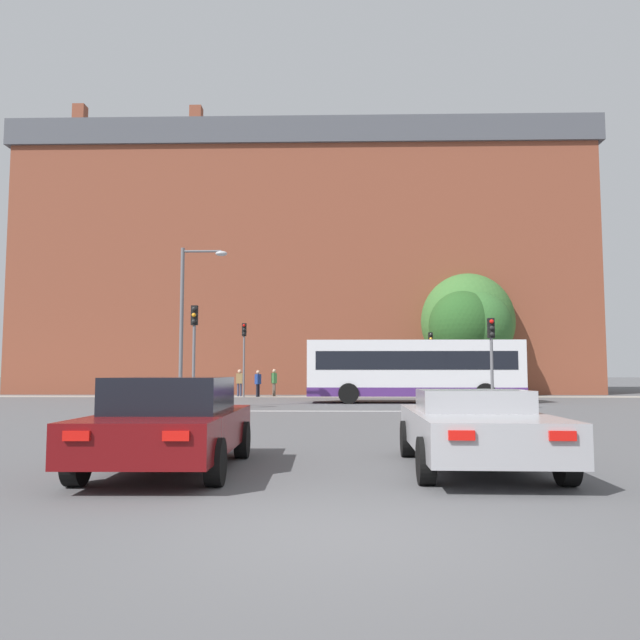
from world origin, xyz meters
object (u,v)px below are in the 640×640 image
pedestrian_waiting (240,381)px  pedestrian_walking_west (258,381)px  bus_crossing_lead (413,369)px  traffic_light_far_right (431,353)px  car_roadster_right (474,427)px  traffic_light_near_right (492,348)px  traffic_light_far_left (244,348)px  pedestrian_walking_east (274,380)px  traffic_light_near_left (194,339)px  car_saloon_left (171,422)px  street_lamp_junction (190,309)px

pedestrian_waiting → pedestrian_walking_west: pedestrian_waiting is taller
bus_crossing_lead → traffic_light_far_right: size_ratio=2.67×
car_roadster_right → traffic_light_far_right: (3.73, 28.63, 2.05)m
car_roadster_right → traffic_light_near_right: traffic_light_near_right is taller
traffic_light_far_left → pedestrian_walking_east: bearing=38.6°
traffic_light_near_left → pedestrian_waiting: size_ratio=2.48×
traffic_light_far_left → traffic_light_near_right: bearing=-48.2°
traffic_light_far_right → traffic_light_near_left: bearing=-131.0°
car_saloon_left → traffic_light_far_left: size_ratio=0.99×
car_roadster_right → pedestrian_waiting: pedestrian_waiting is taller
traffic_light_near_left → street_lamp_junction: (-0.44, 1.03, 1.34)m
traffic_light_far_right → street_lamp_junction: bearing=-134.3°
pedestrian_waiting → pedestrian_walking_east: (2.19, 0.11, 0.02)m
traffic_light_far_right → bus_crossing_lead: bearing=-105.6°
traffic_light_far_left → traffic_light_near_right: (11.89, -13.28, -0.54)m
car_saloon_left → pedestrian_waiting: 30.18m
traffic_light_far_left → traffic_light_near_right: 17.84m
car_saloon_left → car_roadster_right: car_saloon_left is taller
bus_crossing_lead → pedestrian_walking_west: bearing=50.3°
pedestrian_waiting → traffic_light_near_right: bearing=-49.9°
traffic_light_far_left → pedestrian_waiting: bearing=109.4°
car_roadster_right → pedestrian_waiting: 30.86m
bus_crossing_lead → car_roadster_right: bearing=175.3°
car_roadster_right → traffic_light_far_right: size_ratio=1.16×
car_saloon_left → traffic_light_near_left: traffic_light_near_left is taller
traffic_light_far_right → street_lamp_junction: street_lamp_junction is taller
car_roadster_right → street_lamp_junction: bearing=118.7°
pedestrian_walking_west → car_roadster_right: bearing=41.7°
bus_crossing_lead → traffic_light_near_right: traffic_light_near_right is taller
traffic_light_near_right → pedestrian_walking_east: size_ratio=2.13×
traffic_light_far_right → pedestrian_waiting: bearing=174.8°
car_roadster_right → bus_crossing_lead: bearing=86.8°
traffic_light_near_right → street_lamp_junction: 12.60m
traffic_light_far_left → traffic_light_near_left: bearing=-90.5°
traffic_light_far_right → car_saloon_left: bearing=-106.3°
car_saloon_left → traffic_light_near_right: (8.82, 15.41, 1.78)m
car_saloon_left → car_roadster_right: size_ratio=0.98×
pedestrian_walking_west → bus_crossing_lead: bearing=78.3°
traffic_light_far_right → pedestrian_walking_east: size_ratio=2.30×
traffic_light_near_left → pedestrian_walking_west: (0.94, 13.62, -1.88)m
car_saloon_left → bus_crossing_lead: (6.48, 21.83, 0.93)m
bus_crossing_lead → pedestrian_walking_west: 11.37m
bus_crossing_lead → traffic_light_far_left: bearing=54.3°
car_saloon_left → car_roadster_right: (4.72, 0.24, -0.09)m
street_lamp_junction → pedestrian_walking_east: 14.14m
traffic_light_near_left → pedestrian_waiting: bearing=91.3°
traffic_light_near_left → traffic_light_near_right: (12.00, -0.05, -0.34)m
car_roadster_right → traffic_light_far_left: traffic_light_far_left is taller
car_saloon_left → pedestrian_walking_west: 29.17m
car_roadster_right → pedestrian_walking_east: pedestrian_walking_east is taller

